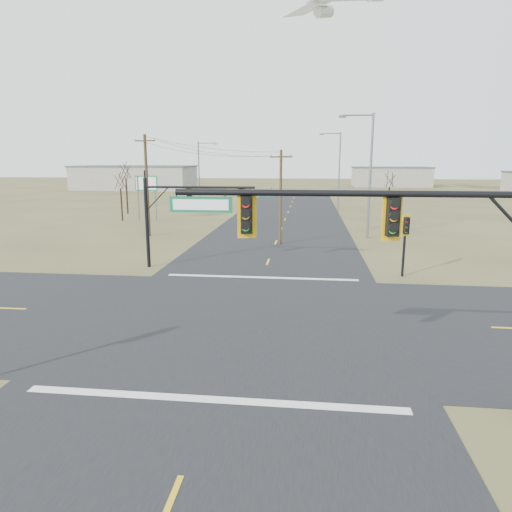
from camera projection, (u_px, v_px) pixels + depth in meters
The scene contains 19 objects.
ground at pixel (245, 318), 21.40m from camera, with size 320.00×320.00×0.00m, color olive.
road_ew at pixel (245, 318), 21.40m from camera, with size 160.00×14.00×0.02m, color black.
road_ns at pixel (245, 318), 21.40m from camera, with size 14.00×160.00×0.02m, color black.
stop_bar_near at pixel (212, 399), 14.11m from camera, with size 12.00×0.40×0.01m, color silver.
stop_bar_far at pixel (262, 277), 28.68m from camera, with size 12.00×0.40×0.01m, color silver.
mast_arm_near at pixel (401, 242), 12.45m from camera, with size 10.34×0.51×7.01m.
mast_arm_far at pixel (193, 203), 30.36m from camera, with size 8.82×0.56×6.10m.
pedestal_signal_ne at pixel (406, 231), 28.33m from camera, with size 0.67×0.59×3.99m.
utility_pole_near at pixel (281, 196), 39.15m from camera, with size 1.94×0.66×8.10m.
utility_pole_far at pixel (147, 184), 43.34m from camera, with size 2.23×0.96×9.61m.
highway_sign at pixel (146, 189), 54.69m from camera, with size 2.86×0.37×5.38m.
streetlight_a at pixel (368, 169), 41.79m from camera, with size 3.19×0.45×11.39m.
streetlight_b at pixel (338, 167), 65.01m from camera, with size 3.08×0.30×11.06m.
streetlight_c at pixel (201, 174), 61.59m from camera, with size 2.69×0.32×9.62m.
bare_tree_a at pixel (120, 180), 54.33m from camera, with size 3.09×3.09×6.13m.
bare_tree_b at pixel (125, 170), 61.38m from camera, with size 3.71×3.71×7.38m.
bare_tree_c at pixel (390, 179), 56.68m from camera, with size 3.27×3.27×6.26m.
warehouse_left at pixel (135, 178), 112.76m from camera, with size 28.00×14.00×5.50m, color gray.
warehouse_mid at pixel (390, 177), 124.97m from camera, with size 20.00×12.00×5.00m, color gray.
Camera 1 is at (2.83, -20.13, 7.31)m, focal length 32.00 mm.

